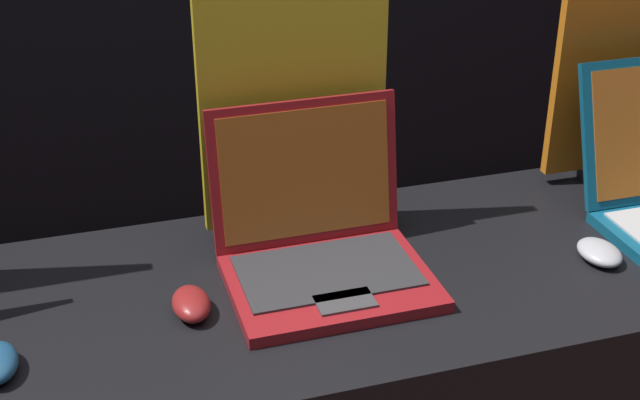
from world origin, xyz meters
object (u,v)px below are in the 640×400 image
mouse_middle (191,304)px  mouse_back (599,252)px  laptop_middle (320,238)px  promo_stand_back (638,83)px  promo_stand_middle (294,107)px

mouse_middle → mouse_back: (0.70, -0.05, -0.00)m
laptop_middle → mouse_middle: size_ratio=3.45×
promo_stand_back → promo_stand_middle: bearing=-177.8°
laptop_middle → mouse_back: (0.47, -0.11, -0.05)m
mouse_back → promo_stand_back: promo_stand_back is taller
promo_stand_middle → promo_stand_back: 0.71m
mouse_back → promo_stand_back: 0.42m
promo_stand_middle → promo_stand_back: bearing=2.2°
mouse_back → laptop_middle: bearing=167.0°
promo_stand_middle → mouse_back: size_ratio=5.27×
mouse_middle → promo_stand_back: promo_stand_back is taller
mouse_back → mouse_middle: bearing=176.3°
mouse_middle → promo_stand_middle: promo_stand_middle is taller
promo_stand_back → mouse_middle: bearing=-165.3°
mouse_middle → promo_stand_middle: size_ratio=0.19×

